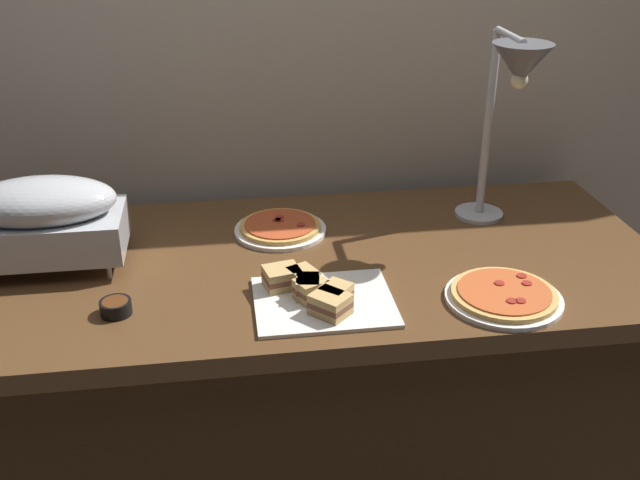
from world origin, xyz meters
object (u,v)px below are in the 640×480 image
(pizza_plate_center, at_px, (504,296))
(sandwich_platter, at_px, (316,294))
(pizza_plate_front, at_px, (280,228))
(sauce_cup_near, at_px, (116,307))
(heat_lamp, at_px, (513,85))
(chafing_dish, at_px, (44,218))

(pizza_plate_center, bearing_deg, sandwich_platter, 172.91)
(pizza_plate_front, xyz_separation_m, sauce_cup_near, (-0.41, -0.38, 0.01))
(pizza_plate_center, relative_size, sauce_cup_near, 3.83)
(heat_lamp, distance_m, pizza_plate_front, 0.73)
(chafing_dish, distance_m, pizza_plate_front, 0.62)
(pizza_plate_front, bearing_deg, sauce_cup_near, -137.50)
(chafing_dish, distance_m, sandwich_platter, 0.71)
(chafing_dish, bearing_deg, heat_lamp, 0.32)
(chafing_dish, relative_size, heat_lamp, 0.70)
(pizza_plate_front, height_order, sauce_cup_near, sauce_cup_near)
(pizza_plate_center, bearing_deg, sauce_cup_near, 175.59)
(heat_lamp, relative_size, pizza_plate_center, 1.98)
(chafing_dish, xyz_separation_m, pizza_plate_front, (0.60, 0.12, -0.12))
(pizza_plate_center, distance_m, sandwich_platter, 0.44)
(sauce_cup_near, bearing_deg, pizza_plate_center, -4.41)
(heat_lamp, height_order, sauce_cup_near, heat_lamp)
(heat_lamp, xyz_separation_m, sauce_cup_near, (-1.00, -0.27, -0.41))
(pizza_plate_front, relative_size, sandwich_platter, 0.79)
(chafing_dish, height_order, pizza_plate_front, chafing_dish)
(chafing_dish, distance_m, sauce_cup_near, 0.34)
(chafing_dish, bearing_deg, sandwich_platter, -23.11)
(chafing_dish, height_order, pizza_plate_center, chafing_dish)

